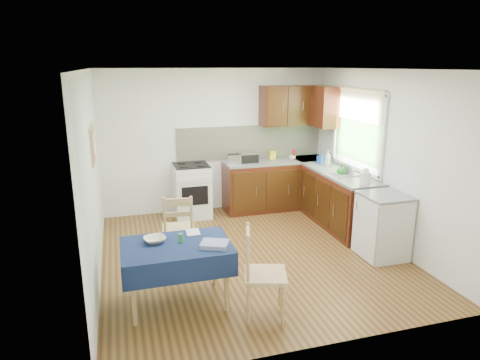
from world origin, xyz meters
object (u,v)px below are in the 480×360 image
object	(u,v)px
sandwich_press	(248,157)
kettle	(365,178)
toaster	(234,159)
dish_rack	(347,173)
chair_far	(178,226)
chair_near	(261,270)
dining_table	(176,254)

from	to	relation	value
sandwich_press	kettle	bearing A→B (deg)	-50.65
toaster	dish_rack	world-z (taller)	toaster
chair_far	kettle	world-z (taller)	kettle
chair_near	sandwich_press	xyz separation A→B (m)	(0.86, 3.23, 0.48)
chair_far	kettle	size ratio (longest dim) A/B	3.83
chair_near	toaster	world-z (taller)	toaster
chair_far	kettle	distance (m)	2.70
chair_far	dish_rack	xyz separation A→B (m)	(2.71, 0.44, 0.42)
dining_table	toaster	size ratio (longest dim) A/B	4.92
dish_rack	kettle	bearing A→B (deg)	-71.83
chair_far	dish_rack	size ratio (longest dim) A/B	2.55
dining_table	toaster	bearing A→B (deg)	38.33
toaster	chair_far	bearing A→B (deg)	-131.28
chair_far	chair_near	xyz separation A→B (m)	(0.63, -1.49, 0.01)
sandwich_press	kettle	size ratio (longest dim) A/B	1.24
chair_near	toaster	size ratio (longest dim) A/B	4.11
chair_near	dish_rack	bearing A→B (deg)	-30.33
chair_far	toaster	bearing A→B (deg)	-119.68
chair_far	toaster	distance (m)	2.12
chair_far	toaster	xyz separation A→B (m)	(1.22, 1.67, 0.48)
chair_near	dish_rack	size ratio (longest dim) A/B	2.59
chair_far	sandwich_press	xyz separation A→B (m)	(1.50, 1.74, 0.49)
dining_table	chair_near	distance (m)	0.93
chair_far	kettle	xyz separation A→B (m)	(2.65, -0.15, 0.51)
chair_far	toaster	size ratio (longest dim) A/B	4.03
toaster	dish_rack	size ratio (longest dim) A/B	0.63
dining_table	sandwich_press	world-z (taller)	sandwich_press
chair_near	kettle	world-z (taller)	kettle
chair_near	dish_rack	world-z (taller)	dish_rack
dining_table	dish_rack	size ratio (longest dim) A/B	3.11
toaster	sandwich_press	world-z (taller)	toaster
dining_table	dish_rack	bearing A→B (deg)	2.57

